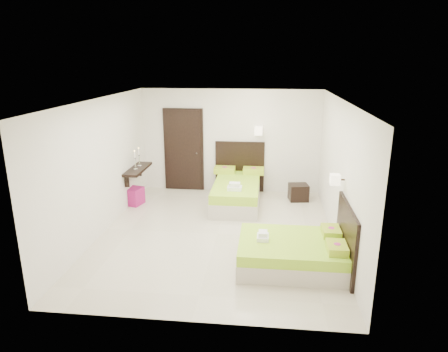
# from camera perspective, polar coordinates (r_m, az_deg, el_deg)

# --- Properties ---
(floor) EXTENTS (5.50, 5.50, 0.00)m
(floor) POSITION_cam_1_polar(r_m,az_deg,el_deg) (7.91, -0.96, -8.26)
(floor) COLOR beige
(floor) RESTS_ON ground
(bed_single) EXTENTS (1.25, 2.08, 1.72)m
(bed_single) POSITION_cam_1_polar(r_m,az_deg,el_deg) (9.45, 1.86, -2.02)
(bed_single) COLOR #BCB2A0
(bed_single) RESTS_ON ground
(bed_double) EXTENTS (1.75, 1.49, 1.44)m
(bed_double) POSITION_cam_1_polar(r_m,az_deg,el_deg) (6.77, 10.33, -10.57)
(bed_double) COLOR #BCB2A0
(bed_double) RESTS_ON ground
(nightstand) EXTENTS (0.50, 0.46, 0.39)m
(nightstand) POSITION_cam_1_polar(r_m,az_deg,el_deg) (9.83, 10.58, -2.31)
(nightstand) COLOR black
(nightstand) RESTS_ON ground
(ottoman) EXTENTS (0.49, 0.49, 0.40)m
(ottoman) POSITION_cam_1_polar(r_m,az_deg,el_deg) (9.64, -12.85, -2.80)
(ottoman) COLOR #8E1357
(ottoman) RESTS_ON ground
(door) EXTENTS (1.02, 0.15, 2.14)m
(door) POSITION_cam_1_polar(r_m,az_deg,el_deg) (10.31, -5.77, 3.69)
(door) COLOR black
(door) RESTS_ON ground
(console_shelf) EXTENTS (0.35, 1.20, 0.78)m
(console_shelf) POSITION_cam_1_polar(r_m,az_deg,el_deg) (9.56, -12.27, 0.95)
(console_shelf) COLOR black
(console_shelf) RESTS_ON ground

